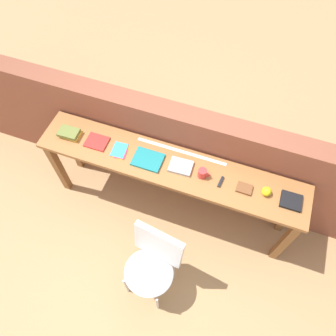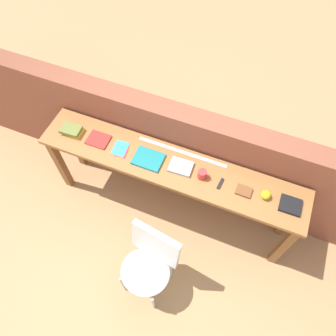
{
  "view_description": "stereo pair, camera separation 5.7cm",
  "coord_description": "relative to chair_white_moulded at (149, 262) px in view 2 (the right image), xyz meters",
  "views": [
    {
      "loc": [
        0.51,
        -1.16,
        3.36
      ],
      "look_at": [
        0.0,
        0.25,
        0.9
      ],
      "focal_mm": 35.0,
      "sensor_mm": 36.0,
      "label": 1
    },
    {
      "loc": [
        0.56,
        -1.14,
        3.36
      ],
      "look_at": [
        0.0,
        0.25,
        0.9
      ],
      "focal_mm": 35.0,
      "sensor_mm": 36.0,
      "label": 2
    }
  ],
  "objects": [
    {
      "name": "brick_wall_back",
      "position": [
        -0.12,
        1.13,
        0.08
      ],
      "size": [
        6.0,
        0.2,
        1.21
      ],
      "primitive_type": "cube",
      "color": "brown",
      "rests_on": "ground"
    },
    {
      "name": "ruler_metal_back_edge",
      "position": [
        -0.07,
        0.96,
        0.35
      ],
      "size": [
        0.85,
        0.03,
        0.0
      ],
      "primitive_type": "cube",
      "color": "silver",
      "rests_on": "sideboard"
    },
    {
      "name": "ground_plane",
      "position": [
        -0.12,
        0.49,
        -0.53
      ],
      "size": [
        40.0,
        40.0,
        0.0
      ],
      "primitive_type": "plane",
      "color": "tan"
    },
    {
      "name": "sideboard",
      "position": [
        -0.12,
        0.79,
        0.21
      ],
      "size": [
        2.5,
        0.44,
        0.88
      ],
      "color": "#996033",
      "rests_on": "ground"
    },
    {
      "name": "book_grey_hardcover",
      "position": [
        -0.02,
        0.79,
        0.37
      ],
      "size": [
        0.21,
        0.17,
        0.03
      ],
      "primitive_type": "cube",
      "rotation": [
        0.0,
        0.0,
        0.05
      ],
      "color": "#9E9EA3",
      "rests_on": "sideboard"
    },
    {
      "name": "book_stack_leftmost",
      "position": [
        -1.12,
        0.78,
        0.38
      ],
      "size": [
        0.2,
        0.14,
        0.06
      ],
      "color": "gold",
      "rests_on": "sideboard"
    },
    {
      "name": "pamphlet_pile_colourful",
      "position": [
        -0.6,
        0.77,
        0.36
      ],
      "size": [
        0.15,
        0.18,
        0.01
      ],
      "color": "orange",
      "rests_on": "sideboard"
    },
    {
      "name": "sports_ball_small",
      "position": [
        0.74,
        0.79,
        0.39
      ],
      "size": [
        0.08,
        0.08,
        0.08
      ],
      "primitive_type": "sphere",
      "color": "yellow",
      "rests_on": "sideboard"
    },
    {
      "name": "multitool_folded",
      "position": [
        0.35,
        0.77,
        0.36
      ],
      "size": [
        0.04,
        0.11,
        0.02
      ],
      "primitive_type": "cube",
      "rotation": [
        0.0,
        0.0,
        -0.1
      ],
      "color": "black",
      "rests_on": "sideboard"
    },
    {
      "name": "leather_journal_brown",
      "position": [
        0.56,
        0.77,
        0.37
      ],
      "size": [
        0.13,
        0.1,
        0.02
      ],
      "primitive_type": "cube",
      "rotation": [
        0.0,
        0.0,
        -0.01
      ],
      "color": "brown",
      "rests_on": "sideboard"
    },
    {
      "name": "magazine_cycling",
      "position": [
        -0.85,
        0.79,
        0.36
      ],
      "size": [
        0.2,
        0.17,
        0.02
      ],
      "primitive_type": "cube",
      "rotation": [
        0.0,
        0.0,
        0.01
      ],
      "color": "red",
      "rests_on": "sideboard"
    },
    {
      "name": "mug",
      "position": [
        0.18,
        0.77,
        0.4
      ],
      "size": [
        0.11,
        0.08,
        0.09
      ],
      "color": "red",
      "rests_on": "sideboard"
    },
    {
      "name": "book_open_centre",
      "position": [
        -0.32,
        0.76,
        0.36
      ],
      "size": [
        0.26,
        0.21,
        0.02
      ],
      "primitive_type": "cube",
      "rotation": [
        0.0,
        0.0,
        0.0
      ],
      "color": "#19757A",
      "rests_on": "sideboard"
    },
    {
      "name": "book_repair_rightmost",
      "position": [
        0.95,
        0.78,
        0.37
      ],
      "size": [
        0.18,
        0.16,
        0.03
      ],
      "primitive_type": "cube",
      "rotation": [
        0.0,
        0.0,
        0.01
      ],
      "color": "black",
      "rests_on": "sideboard"
    },
    {
      "name": "chair_white_moulded",
      "position": [
        0.0,
        0.0,
        0.0
      ],
      "size": [
        0.5,
        0.51,
        0.89
      ],
      "color": "silver",
      "rests_on": "ground"
    }
  ]
}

